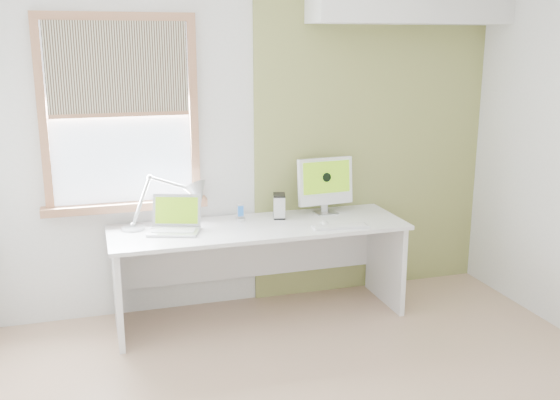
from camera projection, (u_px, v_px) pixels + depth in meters
name	position (u px, v px, depth m)	size (l,w,h in m)	color
room	(338.00, 191.00, 3.31)	(4.04, 3.54, 2.64)	tan
accent_wall	(372.00, 137.00, 5.21)	(2.00, 0.02, 2.60)	#89994A
window	(120.00, 115.00, 4.56)	(1.20, 0.14, 1.42)	#996242
desk	(257.00, 248.00, 4.82)	(2.20, 0.70, 0.73)	white
desk_lamp	(186.00, 197.00, 4.69)	(0.71, 0.29, 0.40)	silver
laptop	(175.00, 222.00, 4.57)	(0.43, 0.38, 0.25)	silver
phone_dock	(241.00, 216.00, 4.84)	(0.08, 0.08, 0.13)	silver
external_drive	(279.00, 206.00, 4.90)	(0.12, 0.16, 0.19)	silver
imac	(325.00, 182.00, 5.00)	(0.46, 0.16, 0.45)	silver
keyboard	(340.00, 226.00, 4.65)	(0.42, 0.16, 0.02)	white
mouse	(325.00, 223.00, 4.72)	(0.06, 0.10, 0.03)	white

